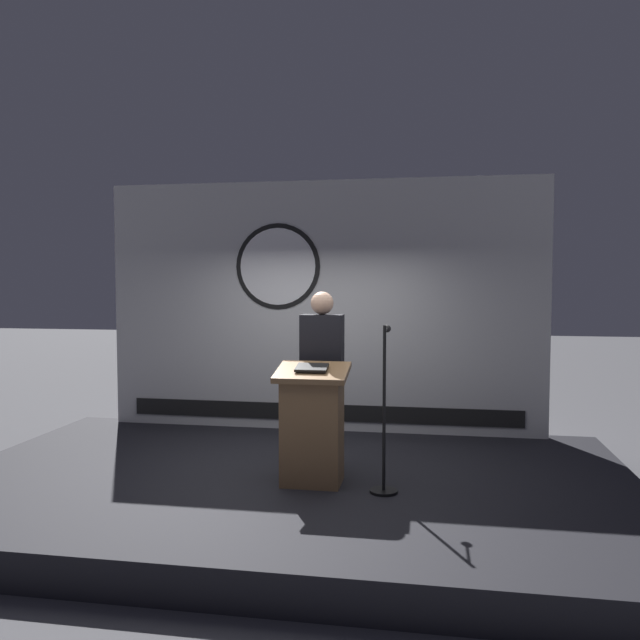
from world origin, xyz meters
name	(u,v)px	position (x,y,z in m)	size (l,w,h in m)	color
ground_plane	(289,505)	(0.00, 0.00, 0.00)	(40.00, 40.00, 0.00)	#4C4C51
stage_platform	(289,490)	(0.00, 0.00, 0.15)	(6.40, 4.00, 0.30)	black
banner_display	(321,307)	(-0.01, 1.85, 1.80)	(5.29, 0.12, 3.01)	silver
podium	(312,425)	(0.27, -0.22, 0.83)	(0.64, 0.50, 1.07)	olive
speaker_person	(322,378)	(0.28, 0.26, 1.17)	(0.40, 0.26, 1.71)	black
microphone_stand	(384,434)	(0.92, -0.33, 0.79)	(0.24, 0.46, 1.44)	black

